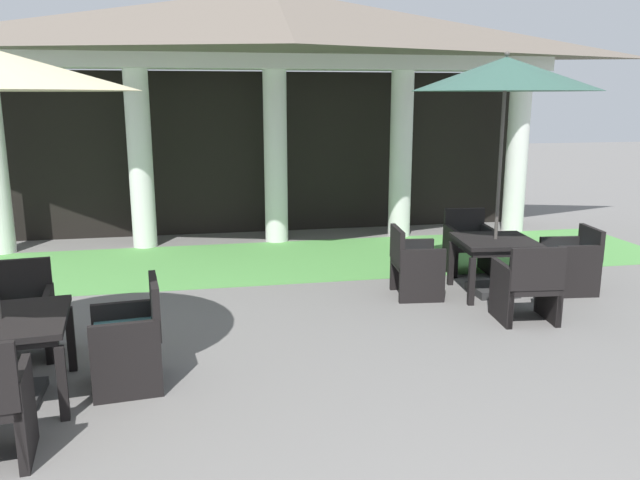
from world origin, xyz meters
TOP-DOWN VIEW (x-y plane):
  - background_pavilion at (0.00, 9.48)m, footprint 10.02×3.17m
  - lawn_strip at (0.00, 8.01)m, footprint 11.82×2.53m
  - patio_table_near_foreground at (2.30, 5.85)m, footprint 1.01×1.01m
  - patio_umbrella_near_foreground at (2.30, 5.85)m, footprint 2.22×2.22m
  - patio_chair_near_foreground_south at (2.19, 4.82)m, footprint 0.67×0.64m
  - patio_chair_near_foreground_north at (2.40, 6.87)m, footprint 0.66×0.63m
  - patio_chair_near_foreground_east at (3.31, 5.74)m, footprint 0.63×0.63m
  - patio_chair_near_foreground_west at (1.28, 5.95)m, footprint 0.62×0.67m
  - patio_table_mid_left at (-2.93, 3.90)m, footprint 1.13×1.13m
  - patio_chair_mid_left_east at (-1.94, 4.00)m, footprint 0.63×0.68m
  - patio_chair_mid_left_north at (-3.04, 4.89)m, footprint 0.65×0.64m

SIDE VIEW (x-z plane):
  - lawn_strip at x=0.00m, z-range 0.00..0.01m
  - patio_chair_near_foreground_east at x=3.31m, z-range -0.01..0.82m
  - patio_chair_mid_left_north at x=-3.04m, z-range -0.05..0.85m
  - patio_chair_near_foreground_north at x=2.40m, z-range -0.04..0.84m
  - patio_chair_near_foreground_south at x=2.19m, z-range -0.04..0.85m
  - patio_chair_near_foreground_west at x=1.28m, z-range -0.03..0.84m
  - patio_chair_mid_left_east at x=-1.94m, z-range -0.04..0.90m
  - patio_table_near_foreground at x=2.30m, z-range 0.26..0.97m
  - patio_table_mid_left at x=-2.93m, z-range 0.27..0.98m
  - patio_umbrella_near_foreground at x=2.30m, z-range 1.18..4.14m
  - background_pavilion at x=0.00m, z-range 1.18..5.29m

